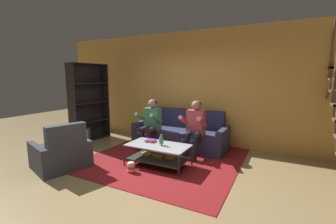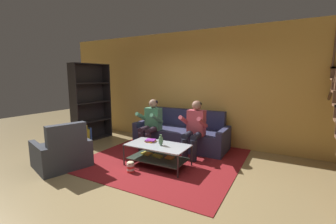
{
  "view_description": "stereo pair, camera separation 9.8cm",
  "coord_description": "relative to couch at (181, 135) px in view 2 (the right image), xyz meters",
  "views": [
    {
      "loc": [
        2.11,
        -3.13,
        1.74
      ],
      "look_at": [
        0.03,
        0.88,
        1.03
      ],
      "focal_mm": 24.0,
      "sensor_mm": 36.0,
      "label": 1
    },
    {
      "loc": [
        2.19,
        -3.08,
        1.74
      ],
      "look_at": [
        0.03,
        0.88,
        1.03
      ],
      "focal_mm": 24.0,
      "sensor_mm": 36.0,
      "label": 2
    }
  ],
  "objects": [
    {
      "name": "ground",
      "position": [
        0.14,
        -1.89,
        -0.3
      ],
      "size": [
        16.8,
        16.8,
        0.0
      ],
      "primitive_type": "plane",
      "color": "#978054"
    },
    {
      "name": "back_partition",
      "position": [
        0.14,
        0.57,
        1.15
      ],
      "size": [
        8.4,
        0.12,
        2.9
      ],
      "primitive_type": "cube",
      "color": "#E0A84F",
      "rests_on": "ground"
    },
    {
      "name": "couch",
      "position": [
        0.0,
        0.0,
        0.0
      ],
      "size": [
        2.3,
        0.88,
        0.91
      ],
      "color": "#323456",
      "rests_on": "ground"
    },
    {
      "name": "person_seated_left",
      "position": [
        -0.56,
        -0.53,
        0.36
      ],
      "size": [
        0.5,
        0.58,
        1.2
      ],
      "color": "#2F202B",
      "rests_on": "ground"
    },
    {
      "name": "person_seated_right",
      "position": [
        0.56,
        -0.52,
        0.37
      ],
      "size": [
        0.5,
        0.58,
        1.23
      ],
      "color": "#242534",
      "rests_on": "ground"
    },
    {
      "name": "coffee_table",
      "position": [
        0.13,
        -1.36,
        -0.02
      ],
      "size": [
        1.21,
        0.65,
        0.43
      ],
      "color": "#B0B7C0",
      "rests_on": "ground"
    },
    {
      "name": "area_rug",
      "position": [
        0.07,
        -0.81,
        -0.3
      ],
      "size": [
        3.07,
        3.31,
        0.01
      ],
      "color": "maroon",
      "rests_on": "ground"
    },
    {
      "name": "vase",
      "position": [
        0.21,
        -1.37,
        0.23
      ],
      "size": [
        0.09,
        0.09,
        0.21
      ],
      "color": "#52774F",
      "rests_on": "coffee_table"
    },
    {
      "name": "book_stack",
      "position": [
        -0.1,
        -1.26,
        0.15
      ],
      "size": [
        0.22,
        0.21,
        0.05
      ],
      "color": "orange",
      "rests_on": "coffee_table"
    },
    {
      "name": "bookshelf",
      "position": [
        -2.53,
        -0.65,
        0.55
      ],
      "size": [
        0.44,
        1.14,
        2.09
      ],
      "color": "black",
      "rests_on": "ground"
    },
    {
      "name": "armchair",
      "position": [
        -1.47,
        -2.29,
        -0.02
      ],
      "size": [
        1.09,
        1.13,
        0.9
      ],
      "color": "#353841",
      "rests_on": "ground"
    },
    {
      "name": "popcorn_tub",
      "position": [
        -0.14,
        -1.87,
        -0.2
      ],
      "size": [
        0.14,
        0.14,
        0.21
      ],
      "color": "red",
      "rests_on": "ground"
    }
  ]
}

